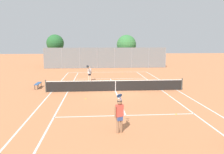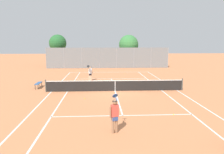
# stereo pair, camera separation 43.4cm
# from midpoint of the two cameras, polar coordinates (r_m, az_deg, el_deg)

# --- Properties ---
(ground_plane) EXTENTS (120.00, 120.00, 0.00)m
(ground_plane) POSITION_cam_midpoint_polar(r_m,az_deg,el_deg) (19.08, 1.47, -3.68)
(ground_plane) COLOR #CC7A4C
(court_line_markings) EXTENTS (11.10, 23.90, 0.01)m
(court_line_markings) POSITION_cam_midpoint_polar(r_m,az_deg,el_deg) (19.08, 1.47, -3.68)
(court_line_markings) COLOR silver
(court_line_markings) RESTS_ON ground
(tennis_net) EXTENTS (12.00, 0.10, 1.07)m
(tennis_net) POSITION_cam_midpoint_polar(r_m,az_deg,el_deg) (18.98, 1.47, -2.19)
(tennis_net) COLOR #474C47
(tennis_net) RESTS_ON ground
(player_near_side) EXTENTS (0.47, 0.88, 1.77)m
(player_near_side) POSITION_cam_midpoint_polar(r_m,az_deg,el_deg) (10.33, 1.91, -9.64)
(player_near_side) COLOR #936B4C
(player_near_side) RESTS_ON ground
(player_far_left) EXTENTS (0.57, 0.81, 1.77)m
(player_far_left) POSITION_cam_midpoint_polar(r_m,az_deg,el_deg) (23.93, -5.21, 1.18)
(player_far_left) COLOR beige
(player_far_left) RESTS_ON ground
(loose_tennis_ball_0) EXTENTS (0.07, 0.07, 0.07)m
(loose_tennis_ball_0) POSITION_cam_midpoint_polar(r_m,az_deg,el_deg) (16.58, -6.40, -5.61)
(loose_tennis_ball_0) COLOR #D1DB33
(loose_tennis_ball_0) RESTS_ON ground
(loose_tennis_ball_1) EXTENTS (0.07, 0.07, 0.07)m
(loose_tennis_ball_1) POSITION_cam_midpoint_polar(r_m,az_deg,el_deg) (29.40, 3.71, 0.94)
(loose_tennis_ball_1) COLOR #D1DB33
(loose_tennis_ball_1) RESTS_ON ground
(loose_tennis_ball_2) EXTENTS (0.07, 0.07, 0.07)m
(loose_tennis_ball_2) POSITION_cam_midpoint_polar(r_m,az_deg,el_deg) (13.53, 16.69, -9.41)
(loose_tennis_ball_2) COLOR #D1DB33
(loose_tennis_ball_2) RESTS_ON ground
(loose_tennis_ball_3) EXTENTS (0.07, 0.07, 0.07)m
(loose_tennis_ball_3) POSITION_cam_midpoint_polar(r_m,az_deg,el_deg) (17.97, 15.22, -4.72)
(loose_tennis_ball_3) COLOR #D1DB33
(loose_tennis_ball_3) RESTS_ON ground
(courtside_bench) EXTENTS (0.36, 1.50, 0.47)m
(courtside_bench) POSITION_cam_midpoint_polar(r_m,az_deg,el_deg) (21.36, -18.12, -1.63)
(courtside_bench) COLOR #33598C
(courtside_bench) RESTS_ON ground
(back_fence) EXTENTS (19.79, 0.08, 3.33)m
(back_fence) POSITION_cam_midpoint_polar(r_m,az_deg,el_deg) (35.38, -0.70, 5.02)
(back_fence) COLOR gray
(back_fence) RESTS_ON ground
(tree_behind_left) EXTENTS (2.99, 2.99, 5.49)m
(tree_behind_left) POSITION_cam_midpoint_polar(r_m,az_deg,el_deg) (39.57, -13.64, 8.43)
(tree_behind_left) COLOR brown
(tree_behind_left) RESTS_ON ground
(tree_behind_right) EXTENTS (3.29, 3.29, 5.40)m
(tree_behind_right) POSITION_cam_midpoint_polar(r_m,az_deg,el_deg) (37.58, 4.66, 8.30)
(tree_behind_right) COLOR brown
(tree_behind_right) RESTS_ON ground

